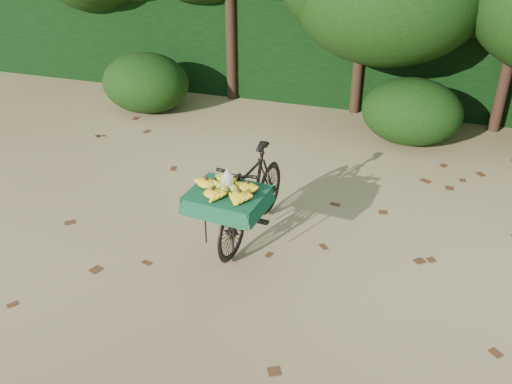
% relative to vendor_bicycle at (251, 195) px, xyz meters
% --- Properties ---
extents(ground, '(80.00, 80.00, 0.00)m').
position_rel_vendor_bicycle_xyz_m(ground, '(-0.00, -1.09, -0.52)').
color(ground, tan).
rests_on(ground, ground).
extents(vendor_bicycle, '(0.79, 1.80, 1.03)m').
position_rel_vendor_bicycle_xyz_m(vendor_bicycle, '(0.00, 0.00, 0.00)').
color(vendor_bicycle, black).
rests_on(vendor_bicycle, ground).
extents(hedge_backdrop, '(26.00, 1.80, 1.80)m').
position_rel_vendor_bicycle_xyz_m(hedge_backdrop, '(-0.00, 5.21, 0.38)').
color(hedge_backdrop, black).
rests_on(hedge_backdrop, ground).
extents(bush_clumps, '(8.80, 1.70, 0.90)m').
position_rel_vendor_bicycle_xyz_m(bush_clumps, '(0.50, 3.21, -0.07)').
color(bush_clumps, black).
rests_on(bush_clumps, ground).
extents(leaf_litter, '(7.00, 7.30, 0.01)m').
position_rel_vendor_bicycle_xyz_m(leaf_litter, '(-0.00, -0.44, -0.52)').
color(leaf_litter, '#4D2A14').
rests_on(leaf_litter, ground).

